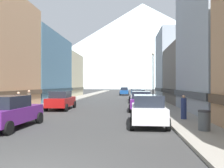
{
  "coord_description": "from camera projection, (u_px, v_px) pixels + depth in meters",
  "views": [
    {
      "loc": [
        2.71,
        -5.52,
        2.38
      ],
      "look_at": [
        -0.23,
        33.26,
        2.5
      ],
      "focal_mm": 36.33,
      "sensor_mm": 36.0,
      "label": 1
    }
  ],
  "objects": [
    {
      "name": "car_right_1",
      "position": [
        141.0,
        101.0,
        20.72
      ],
      "size": [
        2.25,
        4.48,
        1.78
      ],
      "color": "#591E72",
      "rests_on": "ground"
    },
    {
      "name": "mountain_backdrop",
      "position": [
        142.0,
        45.0,
        263.73
      ],
      "size": [
        291.95,
        291.95,
        97.12
      ],
      "primitive_type": "cone",
      "color": "silver",
      "rests_on": "ground"
    },
    {
      "name": "car_left_1",
      "position": [
        61.0,
        100.0,
        21.64
      ],
      "size": [
        2.14,
        4.43,
        1.78
      ],
      "color": "#9E1111",
      "rests_on": "ground"
    },
    {
      "name": "pedestrian_2",
      "position": [
        29.0,
        100.0,
        20.27
      ],
      "size": [
        0.36,
        0.36,
        1.75
      ],
      "color": "brown",
      "rests_on": "sidewalk_left"
    },
    {
      "name": "pedestrian_1",
      "position": [
        184.0,
        108.0,
        14.73
      ],
      "size": [
        0.36,
        0.36,
        1.56
      ],
      "color": "navy",
      "rests_on": "sidewalk_right"
    },
    {
      "name": "sidewalk_left",
      "position": [
        80.0,
        97.0,
        41.07
      ],
      "size": [
        2.5,
        100.0,
        0.15
      ],
      "primitive_type": "cube",
      "color": "gray",
      "rests_on": "ground"
    },
    {
      "name": "car_left_0",
      "position": [
        9.0,
        112.0,
        12.33
      ],
      "size": [
        2.25,
        4.48,
        1.78
      ],
      "color": "#591E72",
      "rests_on": "ground"
    },
    {
      "name": "car_driving_1",
      "position": [
        125.0,
        90.0,
        58.24
      ],
      "size": [
        2.06,
        4.4,
        1.78
      ],
      "color": "#19478C",
      "rests_on": "ground"
    },
    {
      "name": "streetlamp_right",
      "position": [
        153.0,
        70.0,
        25.1
      ],
      "size": [
        0.36,
        0.36,
        5.86
      ],
      "color": "black",
      "rests_on": "sidewalk_right"
    },
    {
      "name": "potted_plant_2",
      "position": [
        2.0,
        106.0,
        17.25
      ],
      "size": [
        0.7,
        0.7,
        1.08
      ],
      "color": "gray",
      "rests_on": "sidewalk_left"
    },
    {
      "name": "storefront_left_3",
      "position": [
        61.0,
        76.0,
        45.65
      ],
      "size": [
        7.33,
        9.9,
        8.61
      ],
      "color": "beige",
      "rests_on": "ground"
    },
    {
      "name": "car_right_3",
      "position": [
        136.0,
        94.0,
        35.14
      ],
      "size": [
        2.22,
        4.47,
        1.78
      ],
      "color": "black",
      "rests_on": "ground"
    },
    {
      "name": "car_driving_0",
      "position": [
        124.0,
        91.0,
        51.48
      ],
      "size": [
        2.06,
        4.4,
        1.78
      ],
      "color": "#19478C",
      "rests_on": "ground"
    },
    {
      "name": "pedestrian_0",
      "position": [
        18.0,
        103.0,
        18.34
      ],
      "size": [
        0.36,
        0.36,
        1.65
      ],
      "color": "#333338",
      "rests_on": "sidewalk_left"
    },
    {
      "name": "car_right_2",
      "position": [
        138.0,
        96.0,
        28.98
      ],
      "size": [
        2.2,
        4.46,
        1.78
      ],
      "color": "silver",
      "rests_on": "ground"
    },
    {
      "name": "potted_plant_0",
      "position": [
        13.0,
        106.0,
        19.0
      ],
      "size": [
        0.58,
        0.58,
        0.84
      ],
      "color": "brown",
      "rests_on": "sidewalk_left"
    },
    {
      "name": "storefront_right_3",
      "position": [
        178.0,
        66.0,
        36.86
      ],
      "size": [
        6.47,
        8.61,
        11.08
      ],
      "color": "#99A5B2",
      "rests_on": "ground"
    },
    {
      "name": "storefront_right_2",
      "position": [
        200.0,
        76.0,
        27.61
      ],
      "size": [
        7.97,
        9.12,
        7.11
      ],
      "color": "#66605B",
      "rests_on": "ground"
    },
    {
      "name": "car_right_0",
      "position": [
        148.0,
        110.0,
        13.26
      ],
      "size": [
        2.13,
        4.43,
        1.78
      ],
      "color": "silver",
      "rests_on": "ground"
    },
    {
      "name": "trash_bin_right",
      "position": [
        204.0,
        120.0,
        11.0
      ],
      "size": [
        0.59,
        0.59,
        0.98
      ],
      "color": "#4C5156",
      "rests_on": "sidewalk_right"
    },
    {
      "name": "sidewalk_right",
      "position": [
        149.0,
        98.0,
        40.13
      ],
      "size": [
        2.5,
        100.0,
        0.15
      ],
      "primitive_type": "cube",
      "color": "gray",
      "rests_on": "ground"
    },
    {
      "name": "storefront_left_2",
      "position": [
        36.0,
        69.0,
        33.7
      ],
      "size": [
        7.64,
        13.76,
        9.8
      ],
      "color": "slate",
      "rests_on": "ground"
    }
  ]
}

